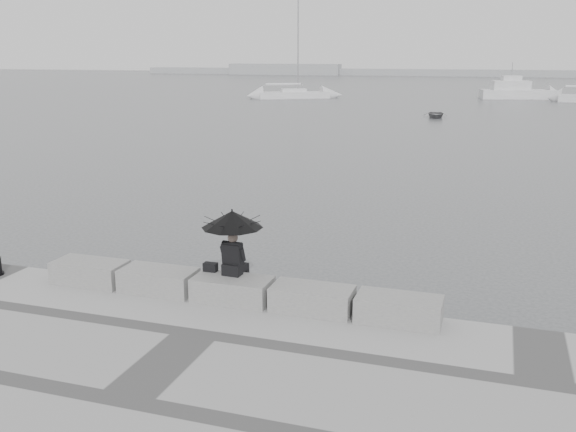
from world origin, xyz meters
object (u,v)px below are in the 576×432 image
(dinghy, at_px, (436,115))
(motor_cruiser, at_px, (518,91))
(seated_person, at_px, (232,227))
(sailboat_left, at_px, (294,94))

(dinghy, bearing_deg, motor_cruiser, 69.27)
(seated_person, distance_m, motor_cruiser, 74.03)
(seated_person, height_order, motor_cruiser, motor_cruiser)
(sailboat_left, height_order, motor_cruiser, sailboat_left)
(seated_person, xyz_separation_m, motor_cruiser, (6.83, 73.71, -1.13))
(sailboat_left, distance_m, motor_cruiser, 27.70)
(seated_person, bearing_deg, sailboat_left, 110.05)
(sailboat_left, distance_m, dinghy, 27.74)
(motor_cruiser, bearing_deg, dinghy, -117.96)
(seated_person, relative_size, dinghy, 0.45)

